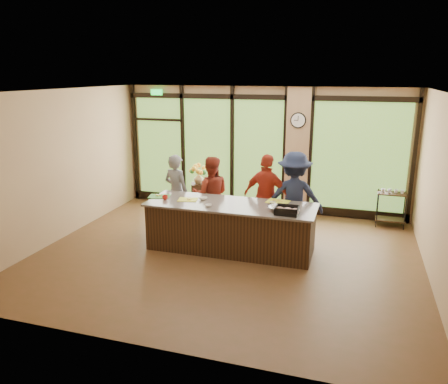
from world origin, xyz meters
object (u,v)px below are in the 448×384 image
Objects in this scene: flower_stand at (199,197)px; cook_right at (294,197)px; roasting_pan at (287,212)px; bar_cart at (391,204)px; island_base at (231,228)px; cook_left at (176,192)px.

cook_right is at bearing -46.39° from flower_stand.
roasting_pan is 3.26m from bar_cart.
cook_right is 2.57× the size of flower_stand.
flower_stand is (-2.48, 1.22, -0.56)m from cook_right.
island_base is 1.70× the size of cook_right.
cook_left is 2.32× the size of flower_stand.
cook_left reaches higher than bar_cart.
flower_stand is at bearing 124.53° from island_base.
bar_cart is at bearing -17.02° from flower_stand.
roasting_pan is at bearing 81.27° from cook_right.
bar_cart is (3.01, 2.31, 0.07)m from island_base.
cook_left reaches higher than roasting_pan.
cook_right is 2.15× the size of bar_cart.
cook_right reaches higher than roasting_pan.
flower_stand is (-1.42, 2.06, -0.08)m from island_base.
roasting_pan is 3.51m from flower_stand.
cook_right is at bearing 38.48° from island_base.
cook_right is 2.82m from flower_stand.
cook_left reaches higher than flower_stand.
cook_left is at bearing -111.58° from flower_stand.
cook_left is at bearing -10.00° from cook_right.
cook_left is (-1.45, 0.79, 0.38)m from island_base.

